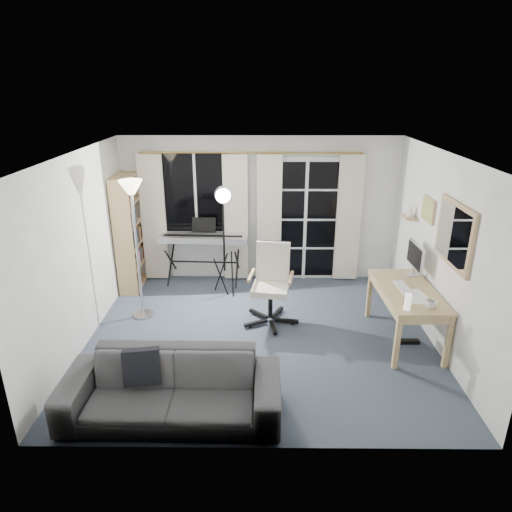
% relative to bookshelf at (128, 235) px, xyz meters
% --- Properties ---
extents(floor, '(4.50, 4.00, 0.02)m').
position_rel_bookshelf_xyz_m(floor, '(2.12, -1.61, -0.89)').
color(floor, '#343C4D').
rests_on(floor, ground).
extents(window, '(1.20, 0.08, 1.40)m').
position_rel_bookshelf_xyz_m(window, '(1.07, 0.36, 0.62)').
color(window, white).
rests_on(window, floor).
extents(french_door, '(1.32, 0.09, 2.11)m').
position_rel_bookshelf_xyz_m(french_door, '(2.87, 0.36, 0.15)').
color(french_door, white).
rests_on(french_door, floor).
extents(curtains, '(3.60, 0.07, 2.13)m').
position_rel_bookshelf_xyz_m(curtains, '(1.98, 0.27, 0.21)').
color(curtains, gold).
rests_on(curtains, floor).
extents(bookshelf, '(0.32, 0.87, 1.85)m').
position_rel_bookshelf_xyz_m(bookshelf, '(0.00, 0.00, 0.00)').
color(bookshelf, tan).
rests_on(bookshelf, floor).
extents(torchiere_lamp, '(0.35, 0.35, 1.98)m').
position_rel_bookshelf_xyz_m(torchiere_lamp, '(0.43, -1.05, 0.72)').
color(torchiere_lamp, '#B2B2B7').
rests_on(torchiere_lamp, floor).
extents(keyboard_piano, '(1.46, 0.75, 1.04)m').
position_rel_bookshelf_xyz_m(keyboard_piano, '(1.20, 0.09, -0.09)').
color(keyboard_piano, black).
rests_on(keyboard_piano, floor).
extents(studio_light, '(0.35, 0.36, 1.79)m').
position_rel_bookshelf_xyz_m(studio_light, '(1.57, -0.36, 0.55)').
color(studio_light, black).
rests_on(studio_light, floor).
extents(office_chair, '(0.77, 0.77, 1.12)m').
position_rel_bookshelf_xyz_m(office_chair, '(2.29, -1.12, -0.22)').
color(office_chair, black).
rests_on(office_chair, floor).
extents(desk, '(0.71, 1.37, 0.72)m').
position_rel_bookshelf_xyz_m(desk, '(4.00, -1.68, -0.25)').
color(desk, '#A27D53').
rests_on(desk, floor).
extents(monitor, '(0.18, 0.52, 0.45)m').
position_rel_bookshelf_xyz_m(monitor, '(4.20, -1.23, 0.12)').
color(monitor, silver).
rests_on(monitor, desk).
extents(desk_clutter, '(0.41, 0.83, 0.92)m').
position_rel_bookshelf_xyz_m(desk_clutter, '(3.94, -1.91, -0.31)').
color(desk_clutter, white).
rests_on(desk_clutter, desk).
extents(mug, '(0.12, 0.10, 0.12)m').
position_rel_bookshelf_xyz_m(mug, '(4.10, -2.18, -0.10)').
color(mug, silver).
rests_on(mug, desk).
extents(wall_mirror, '(0.04, 0.94, 0.74)m').
position_rel_bookshelf_xyz_m(wall_mirror, '(4.34, -1.96, 0.67)').
color(wall_mirror, tan).
rests_on(wall_mirror, floor).
extents(framed_print, '(0.03, 0.42, 0.32)m').
position_rel_bookshelf_xyz_m(framed_print, '(4.35, -1.06, 0.72)').
color(framed_print, tan).
rests_on(framed_print, floor).
extents(wall_shelf, '(0.16, 0.30, 0.18)m').
position_rel_bookshelf_xyz_m(wall_shelf, '(4.28, -0.56, 0.53)').
color(wall_shelf, tan).
rests_on(wall_shelf, floor).
extents(sofa, '(2.17, 0.66, 0.85)m').
position_rel_bookshelf_xyz_m(sofa, '(1.24, -3.16, -0.46)').
color(sofa, '#333336').
rests_on(sofa, floor).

